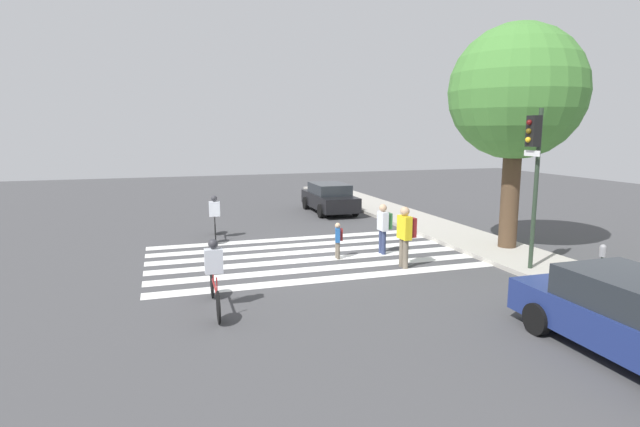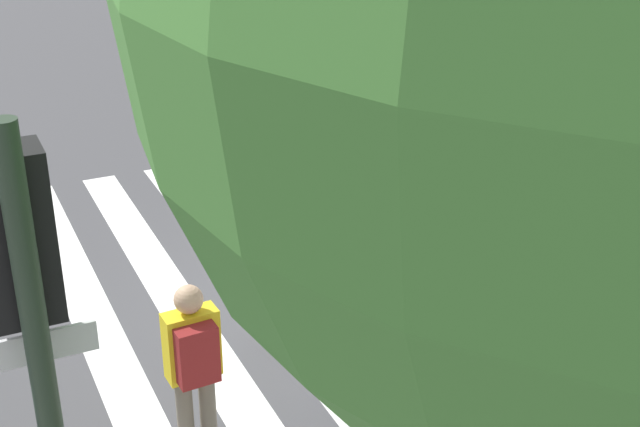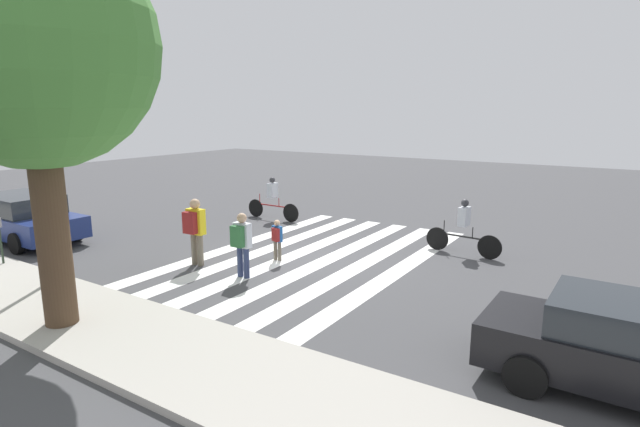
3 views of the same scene
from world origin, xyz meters
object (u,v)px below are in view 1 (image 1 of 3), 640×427
Objects in this scene: street_tree at (517,94)px; car_parked_silver_sedan at (329,198)px; parking_meter at (602,259)px; car_parked_far_curb at (640,319)px; cyclist_mid_street at (215,216)px; pedestrian_adult_tall_backpack at (338,238)px; pedestrian_adult_yellow_jacket at (384,225)px; cyclist_near_curb at (214,273)px; traffic_light at (534,159)px; pedestrian_adult_blue_shirt at (406,232)px.

car_parked_silver_sedan is (-9.28, -3.19, -4.45)m from street_tree.
car_parked_far_curb reaches higher than parking_meter.
cyclist_mid_street is 0.52× the size of car_parked_silver_sedan.
parking_meter is 7.27m from pedestrian_adult_tall_backpack.
pedestrian_adult_yellow_jacket is (-0.89, -4.16, -4.22)m from street_tree.
street_tree is at bearing 158.00° from car_parked_far_curb.
pedestrian_adult_yellow_jacket is 0.68× the size of cyclist_near_curb.
pedestrian_adult_tall_backpack is at bearing -124.74° from traffic_light.
cyclist_near_curb reaches higher than car_parked_silver_sedan.
pedestrian_adult_yellow_jacket is 8.47m from car_parked_far_curb.
pedestrian_adult_blue_shirt reaches higher than parking_meter.
street_tree is 3.05× the size of cyclist_near_curb.
traffic_light reaches higher than car_parked_far_curb.
car_parked_silver_sedan is (-11.96, 6.81, -0.13)m from cyclist_near_curb.
cyclist_mid_street is (-7.60, 0.80, -0.00)m from cyclist_near_curb.
car_parked_silver_sedan is at bearing -161.04° from street_tree.
pedestrian_adult_blue_shirt is 7.58m from cyclist_mid_street.
cyclist_mid_street is (-7.34, -7.96, -2.37)m from traffic_light.
pedestrian_adult_blue_shirt is at bearing 176.15° from pedestrian_adult_yellow_jacket.
car_parked_far_curb is at bearing -22.62° from street_tree.
traffic_light is 2.04× the size of cyclist_mid_street.
street_tree is 1.57× the size of car_parked_far_curb.
pedestrian_adult_tall_backpack is 8.67m from car_parked_far_curb.
cyclist_near_curb is at bearing -74.96° from street_tree.
street_tree is 7.38m from pedestrian_adult_tall_backpack.
traffic_light is at bearing 178.31° from parking_meter.
traffic_light is at bearing 10.46° from car_parked_silver_sedan.
car_parked_far_curb is (4.83, 6.87, -0.10)m from cyclist_near_curb.
street_tree reaches higher than pedestrian_adult_blue_shirt.
traffic_light reaches higher than pedestrian_adult_yellow_jacket.
car_parked_silver_sedan is at bearing -7.07° from pedestrian_adult_yellow_jacket.
car_parked_silver_sedan is at bearing -179.19° from car_parked_far_curb.
car_parked_silver_sedan is (-11.70, -1.96, -2.50)m from traffic_light.
street_tree is 4.47× the size of pedestrian_adult_yellow_jacket.
car_parked_silver_sedan reaches higher than pedestrian_adult_tall_backpack.
street_tree is at bearing -79.59° from pedestrian_adult_tall_backpack.
street_tree reaches higher than traffic_light.
traffic_light is 1.90× the size of cyclist_near_curb.
street_tree is 1.70× the size of car_parked_silver_sedan.
cyclist_mid_street is 13.83m from car_parked_far_curb.
cyclist_near_curb is (1.85, -5.74, -0.20)m from pedestrian_adult_blue_shirt.
pedestrian_adult_yellow_jacket is 6.45m from cyclist_mid_street.
pedestrian_adult_yellow_jacket is 8.44m from car_parked_silver_sedan.
traffic_light is 2.79× the size of pedestrian_adult_yellow_jacket.
cyclist_mid_street is (-9.89, -7.89, -0.18)m from parking_meter.
car_parked_far_curb is at bearing 31.22° from cyclist_mid_street.
parking_meter is at bearing 8.48° from car_parked_silver_sedan.
cyclist_near_curb is 7.64m from cyclist_mid_street.
parking_meter is 8.99m from cyclist_near_curb.
pedestrian_adult_tall_backpack is (-1.57, -1.54, -0.39)m from pedestrian_adult_blue_shirt.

